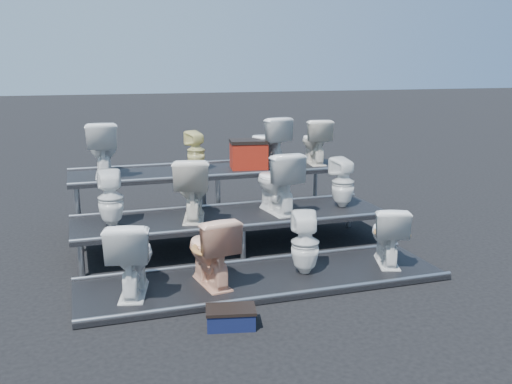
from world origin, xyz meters
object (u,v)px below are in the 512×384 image
object	(u,v)px
toilet_11	(315,141)
red_crate	(249,156)
toilet_7	(343,182)
toilet_5	(192,188)
toilet_6	(277,182)
toilet_8	(103,149)
toilet_1	(211,250)
toilet_0	(131,256)
toilet_9	(196,151)
toilet_10	(268,141)
toilet_2	(305,243)
step_stool	(231,319)
toilet_4	(111,198)
toilet_3	(388,234)

from	to	relation	value
toilet_11	red_crate	xyz separation A→B (m)	(-1.14, -0.07, -0.17)
toilet_7	red_crate	world-z (taller)	red_crate
toilet_5	toilet_6	size ratio (longest dim) A/B	0.98
toilet_8	toilet_1	bearing A→B (deg)	113.91
toilet_8	toilet_11	size ratio (longest dim) A/B	1.08
toilet_0	toilet_7	distance (m)	3.37
toilet_9	toilet_10	xyz separation A→B (m)	(1.16, 0.00, 0.09)
toilet_9	toilet_5	bearing A→B (deg)	54.21
toilet_7	toilet_10	world-z (taller)	toilet_10
toilet_1	toilet_8	world-z (taller)	toilet_8
toilet_2	toilet_6	distance (m)	1.38
toilet_0	toilet_10	world-z (taller)	toilet_10
toilet_2	toilet_7	bearing A→B (deg)	-116.44
toilet_6	step_stool	bearing A→B (deg)	54.40
toilet_2	toilet_11	xyz separation A→B (m)	(1.23, 2.60, 0.80)
toilet_8	red_crate	distance (m)	2.19
toilet_5	toilet_11	size ratio (longest dim) A/B	1.13
toilet_7	toilet_8	distance (m)	3.49
toilet_7	toilet_11	size ratio (longest dim) A/B	0.96
step_stool	toilet_11	bearing A→B (deg)	68.25
toilet_8	toilet_9	distance (m)	1.37
toilet_4	toilet_9	world-z (taller)	toilet_9
toilet_6	red_crate	distance (m)	1.24
toilet_4	toilet_10	distance (m)	2.87
toilet_3	toilet_8	xyz separation A→B (m)	(-3.18, 2.60, 0.83)
toilet_0	toilet_9	world-z (taller)	toilet_9
red_crate	step_stool	bearing A→B (deg)	-100.56
toilet_1	red_crate	xyz separation A→B (m)	(1.21, 2.53, 0.60)
toilet_9	red_crate	world-z (taller)	toilet_9
toilet_1	toilet_7	bearing A→B (deg)	-158.33
toilet_8	toilet_11	world-z (taller)	toilet_8
toilet_0	toilet_11	distance (m)	4.20
toilet_3	toilet_7	distance (m)	1.36
toilet_4	step_stool	size ratio (longest dim) A/B	1.55
toilet_0	toilet_6	size ratio (longest dim) A/B	0.97
red_crate	toilet_7	bearing A→B (deg)	-41.10
toilet_9	red_crate	bearing A→B (deg)	153.14
toilet_6	toilet_7	size ratio (longest dim) A/B	1.20
toilet_9	step_stool	xyz separation A→B (m)	(-0.44, -3.58, -1.08)
toilet_5	toilet_9	size ratio (longest dim) A/B	1.37
toilet_4	toilet_10	xyz separation A→B (m)	(2.52, 1.30, 0.44)
toilet_7	toilet_2	bearing A→B (deg)	35.61
toilet_1	toilet_8	bearing A→B (deg)	-78.04
toilet_1	toilet_3	xyz separation A→B (m)	(2.21, 0.00, -0.03)
toilet_8	toilet_9	size ratio (longest dim) A/B	1.31
toilet_0	toilet_8	bearing A→B (deg)	-74.52
toilet_3	red_crate	size ratio (longest dim) A/B	1.33
toilet_3	toilet_11	world-z (taller)	toilet_11
toilet_4	toilet_6	world-z (taller)	toilet_6
toilet_4	toilet_8	distance (m)	1.37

